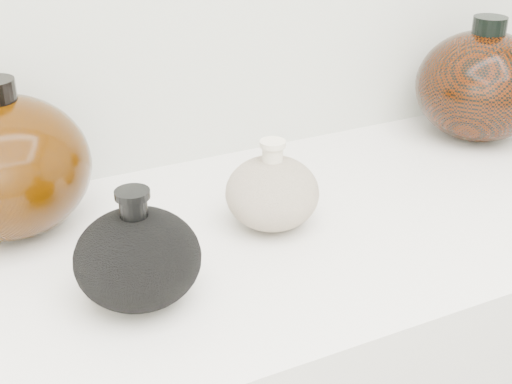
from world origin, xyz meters
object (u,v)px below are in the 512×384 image
left_round_pot (6,166)px  right_round_pot (481,85)px  black_gourd_vase (138,257)px  cream_gourd_vase (272,192)px

left_round_pot → right_round_pot: bearing=-1.4°
black_gourd_vase → left_round_pot: 0.25m
black_gourd_vase → right_round_pot: bearing=17.3°
black_gourd_vase → left_round_pot: (-0.10, 0.22, 0.04)m
black_gourd_vase → cream_gourd_vase: (0.21, 0.09, -0.01)m
right_round_pot → cream_gourd_vase: bearing=-165.1°
cream_gourd_vase → right_round_pot: right_round_pot is taller
black_gourd_vase → right_round_pot: size_ratio=0.73×
black_gourd_vase → cream_gourd_vase: 0.22m
cream_gourd_vase → left_round_pot: 0.34m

